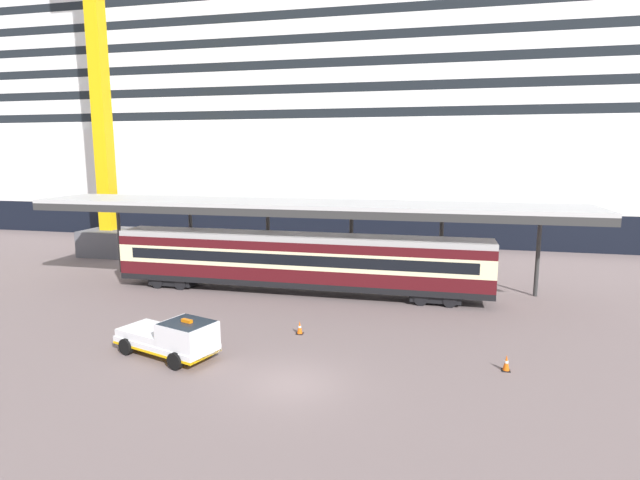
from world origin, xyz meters
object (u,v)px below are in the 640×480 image
(service_truck, at_px, (174,337))
(train_carriage, at_px, (298,260))
(cruise_ship, at_px, (245,123))
(traffic_cone_mid, at_px, (506,363))
(dockside_crane, at_px, (101,42))
(traffic_cone_near, at_px, (300,328))

(service_truck, bearing_deg, train_carriage, 77.56)
(cruise_ship, bearing_deg, traffic_cone_mid, -56.09)
(cruise_ship, height_order, dockside_crane, dockside_crane)
(traffic_cone_mid, bearing_deg, service_truck, -172.70)
(traffic_cone_near, bearing_deg, traffic_cone_mid, -13.51)
(cruise_ship, distance_m, traffic_cone_mid, 53.50)
(dockside_crane, bearing_deg, traffic_cone_mid, -30.38)
(service_truck, relative_size, dockside_crane, 0.09)
(service_truck, xyz_separation_m, traffic_cone_near, (4.96, 4.39, -0.64))
(cruise_ship, distance_m, dockside_crane, 24.60)
(cruise_ship, relative_size, traffic_cone_mid, 214.64)
(traffic_cone_near, height_order, traffic_cone_mid, traffic_cone_mid)
(cruise_ship, bearing_deg, dockside_crane, -100.59)
(cruise_ship, xyz_separation_m, service_truck, (13.77, -44.96, -12.60))
(train_carriage, xyz_separation_m, traffic_cone_near, (2.26, -7.85, -1.97))
(train_carriage, relative_size, dockside_crane, 0.44)
(traffic_cone_mid, bearing_deg, cruise_ship, 123.91)
(cruise_ship, height_order, traffic_cone_mid, cruise_ship)
(train_carriage, bearing_deg, traffic_cone_near, -73.91)
(cruise_ship, height_order, service_truck, cruise_ship)
(service_truck, bearing_deg, traffic_cone_near, 41.50)
(service_truck, relative_size, traffic_cone_near, 7.90)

